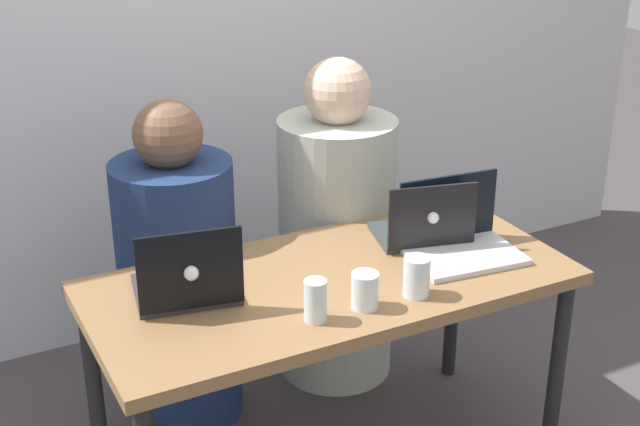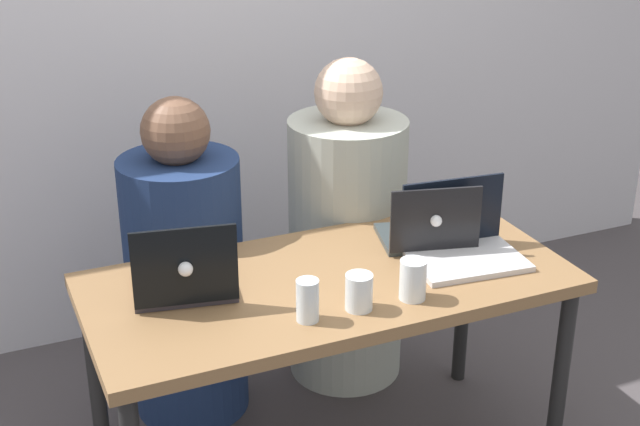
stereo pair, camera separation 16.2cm
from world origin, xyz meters
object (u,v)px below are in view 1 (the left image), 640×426
person_on_left (178,283)px  water_glass_right (416,279)px  laptop_back_left (187,283)px  laptop_back_right (424,228)px  person_on_right (336,240)px  water_glass_left (315,303)px  laptop_front_right (458,239)px  water_glass_center (364,293)px

person_on_left → water_glass_right: 0.90m
water_glass_right → laptop_back_left: bearing=155.1°
person_on_left → laptop_back_right: (0.68, -0.44, 0.24)m
laptop_back_left → person_on_right: bearing=-136.8°
water_glass_right → water_glass_left: bearing=179.0°
laptop_back_left → water_glass_right: 0.64m
laptop_front_right → water_glass_left: (-0.58, -0.16, 0.00)m
laptop_front_right → water_glass_right: bearing=-141.9°
person_on_right → laptop_back_right: person_on_right is taller
person_on_right → laptop_front_right: person_on_right is taller
person_on_right → water_glass_left: (-0.45, -0.72, 0.21)m
person_on_right → laptop_back_left: (-0.72, -0.46, 0.22)m
person_on_left → water_glass_center: size_ratio=11.03×
laptop_back_right → water_glass_right: (-0.21, -0.29, 0.00)m
water_glass_left → water_glass_center: bearing=0.2°
laptop_front_right → laptop_back_right: laptop_front_right is taller
person_on_left → water_glass_center: person_on_left is taller
water_glass_center → water_glass_left: size_ratio=0.87×
person_on_left → person_on_right: size_ratio=0.95×
laptop_back_right → water_glass_center: (-0.38, -0.28, -0.00)m
person_on_left → water_glass_right: (0.47, -0.73, 0.24)m
laptop_front_right → water_glass_center: laptop_front_right is taller
person_on_right → laptop_back_left: size_ratio=3.69×
person_on_right → laptop_back_right: (0.08, -0.44, 0.21)m
person_on_right → laptop_front_right: bearing=106.7°
laptop_back_left → person_on_left: bearing=-93.5°
laptop_front_right → water_glass_center: bearing=-153.8°
water_glass_center → laptop_back_left: bearing=147.7°
water_glass_center → water_glass_right: size_ratio=0.89×
laptop_back_right → water_glass_center: 0.47m
laptop_back_left → laptop_back_right: size_ratio=0.99×
water_glass_right → water_glass_left: 0.32m
person_on_left → laptop_back_left: bearing=71.3°
person_on_right → laptop_back_right: bearing=103.9°
laptop_front_right → water_glass_left: size_ratio=3.01×
laptop_front_right → person_on_left: bearing=147.9°
laptop_back_right → water_glass_right: 0.36m
laptop_back_right → laptop_back_left: bearing=15.5°
person_on_left → laptop_front_right: 0.95m
laptop_back_left → water_glass_right: (0.58, -0.27, -0.00)m
person_on_right → laptop_back_left: person_on_right is taller
person_on_right → water_glass_right: bearing=83.5°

